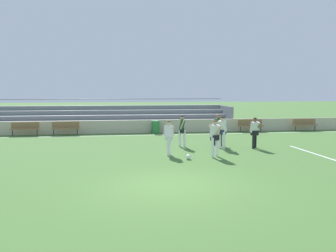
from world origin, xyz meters
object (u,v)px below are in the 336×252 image
at_px(bench_centre_sideline, 250,124).
at_px(player_dark_pressing_high, 218,127).
at_px(bench_near_wall_gap, 305,124).
at_px(trash_bin, 156,127).
at_px(player_white_deep_cover, 215,135).
at_px(player_white_wide_right, 169,135).
at_px(soccer_ball, 188,157).
at_px(player_dark_on_ball, 182,128).
at_px(bench_near_bin, 25,128).
at_px(player_white_wide_left, 255,130).
at_px(bleacher_stand, 91,117).
at_px(bench_far_right, 66,127).
at_px(player_white_dropping_back, 222,130).

distance_m(bench_centre_sideline, player_dark_pressing_high, 7.12).
bearing_deg(player_dark_pressing_high, bench_near_wall_gap, 34.42).
xyz_separation_m(bench_centre_sideline, trash_bin, (-6.93, 0.08, -0.10)).
height_order(trash_bin, player_dark_pressing_high, player_dark_pressing_high).
xyz_separation_m(player_white_deep_cover, player_white_wide_right, (-2.00, 0.65, -0.04)).
xyz_separation_m(trash_bin, player_white_wide_right, (-0.29, -8.35, 0.52)).
bearing_deg(bench_near_wall_gap, soccer_ball, -139.11).
bearing_deg(player_dark_on_ball, soccer_ball, -95.92).
bearing_deg(bench_near_bin, bench_centre_sideline, 0.00).
xyz_separation_m(bench_near_bin, player_white_wide_left, (13.12, -6.96, 0.41)).
bearing_deg(player_white_wide_right, bleacher_stand, 110.63).
distance_m(bench_near_wall_gap, trash_bin, 11.19).
relative_size(bleacher_stand, trash_bin, 24.65).
xyz_separation_m(bench_far_right, player_dark_pressing_high, (8.89, -5.76, 0.47)).
height_order(player_white_dropping_back, soccer_ball, player_white_dropping_back).
xyz_separation_m(player_dark_pressing_high, soccer_ball, (-2.37, -3.57, -0.91)).
distance_m(player_white_wide_left, soccer_ball, 4.71).
height_order(bench_near_wall_gap, trash_bin, bench_near_wall_gap).
height_order(bench_centre_sideline, player_white_dropping_back, player_white_dropping_back).
height_order(player_white_deep_cover, player_dark_pressing_high, player_dark_pressing_high).
distance_m(trash_bin, player_white_wide_right, 8.38).
relative_size(bench_far_right, player_white_deep_cover, 1.07).
distance_m(player_white_wide_right, soccer_ball, 1.53).
bearing_deg(bleacher_stand, bench_centre_sideline, -16.39).
relative_size(bench_far_right, soccer_ball, 8.18).
bearing_deg(player_white_deep_cover, player_white_dropping_back, 64.88).
distance_m(bench_near_wall_gap, player_white_dropping_back, 10.92).
height_order(bleacher_stand, trash_bin, bleacher_stand).
xyz_separation_m(bench_near_bin, trash_bin, (8.72, 0.08, -0.10)).
distance_m(bench_near_bin, bench_centre_sideline, 15.66).
relative_size(bench_centre_sideline, player_white_deep_cover, 1.07).
bearing_deg(soccer_ball, player_white_wide_left, 30.76).
distance_m(player_dark_pressing_high, soccer_ball, 4.38).
relative_size(bench_near_wall_gap, bench_far_right, 1.00).
xyz_separation_m(player_white_deep_cover, player_white_dropping_back, (0.98, 2.08, -0.01)).
bearing_deg(bench_near_wall_gap, player_white_deep_cover, -136.74).
relative_size(bench_near_wall_gap, player_white_dropping_back, 1.07).
bearing_deg(player_white_wide_left, bench_centre_sideline, 69.94).
distance_m(bleacher_stand, player_dark_on_ball, 10.84).
height_order(player_dark_pressing_high, soccer_ball, player_dark_pressing_high).
distance_m(bench_near_bin, player_white_wide_left, 14.85).
bearing_deg(trash_bin, bench_near_wall_gap, -0.39).
xyz_separation_m(bench_near_wall_gap, player_white_wide_left, (-6.79, -6.96, 0.41)).
bearing_deg(bench_far_right, bleacher_stand, 67.46).
relative_size(bleacher_stand, player_dark_pressing_high, 12.83).
height_order(bleacher_stand, player_white_deep_cover, bleacher_stand).
relative_size(player_white_deep_cover, player_white_dropping_back, 1.01).
xyz_separation_m(bleacher_stand, bench_centre_sideline, (11.63, -3.42, -0.42)).
bearing_deg(player_white_wide_right, player_dark_on_ball, 65.63).
height_order(bench_near_wall_gap, player_dark_pressing_high, player_dark_pressing_high).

